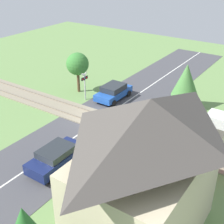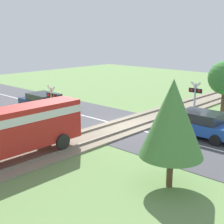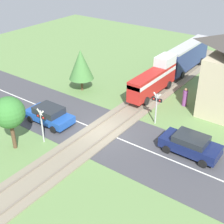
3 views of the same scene
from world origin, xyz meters
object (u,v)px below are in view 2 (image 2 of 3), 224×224
object	(u,v)px
car_near_crossing	(201,124)
crossing_signal_west_approach	(195,96)
car_far_side	(44,103)
crossing_signal_east_approach	(52,102)

from	to	relation	value
car_near_crossing	crossing_signal_west_approach	bearing A→B (deg)	-53.35
car_far_side	crossing_signal_east_approach	bearing A→B (deg)	151.31
car_far_side	car_near_crossing	bearing A→B (deg)	-165.25
car_near_crossing	crossing_signal_east_approach	bearing A→B (deg)	35.93
crossing_signal_west_approach	crossing_signal_east_approach	size ratio (longest dim) A/B	1.00
car_near_crossing	car_far_side	distance (m)	11.31
crossing_signal_west_approach	crossing_signal_east_approach	world-z (taller)	same
car_near_crossing	crossing_signal_west_approach	distance (m)	2.89
crossing_signal_east_approach	car_near_crossing	bearing A→B (deg)	-144.07
car_near_crossing	crossing_signal_west_approach	size ratio (longest dim) A/B	1.48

